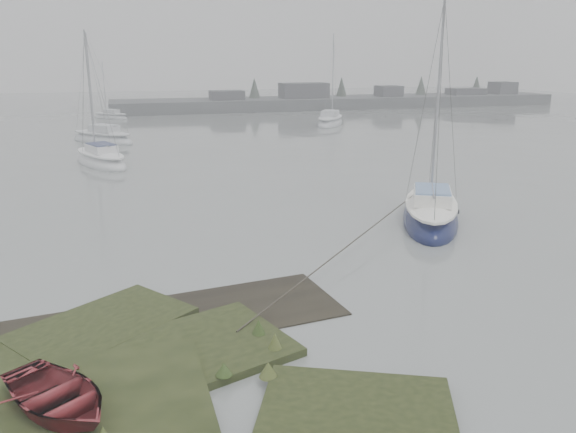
# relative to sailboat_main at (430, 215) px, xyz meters

# --- Properties ---
(ground) EXTENTS (160.00, 160.00, 0.00)m
(ground) POSITION_rel_sailboat_main_xyz_m (-8.48, 19.59, -0.29)
(ground) COLOR slate
(ground) RESTS_ON ground
(far_shoreline) EXTENTS (60.00, 8.00, 4.15)m
(far_shoreline) POSITION_rel_sailboat_main_xyz_m (18.36, 51.48, 0.56)
(far_shoreline) COLOR #4C4F51
(far_shoreline) RESTS_ON ground
(sailboat_main) EXTENTS (5.06, 6.77, 9.25)m
(sailboat_main) POSITION_rel_sailboat_main_xyz_m (0.00, 0.00, 0.00)
(sailboat_main) COLOR #0E143B
(sailboat_main) RESTS_ON ground
(sailboat_white) EXTENTS (4.20, 6.41, 8.62)m
(sailboat_white) POSITION_rel_sailboat_main_xyz_m (-12.86, 16.99, -0.02)
(sailboat_white) COLOR silver
(sailboat_white) RESTS_ON ground
(sailboat_far_a) EXTENTS (5.73, 6.08, 8.88)m
(sailboat_far_a) POSITION_rel_sailboat_main_xyz_m (-12.89, 27.07, -0.01)
(sailboat_far_a) COLOR silver
(sailboat_far_a) RESTS_ON ground
(sailboat_far_b) EXTENTS (5.36, 6.72, 9.30)m
(sailboat_far_b) POSITION_rel_sailboat_main_xyz_m (8.38, 32.91, 0.00)
(sailboat_far_b) COLOR silver
(sailboat_far_b) RESTS_ON ground
(sailboat_far_c) EXTENTS (4.31, 4.29, 6.46)m
(sailboat_far_c) POSITION_rel_sailboat_main_xyz_m (-12.28, 45.57, -0.09)
(sailboat_far_c) COLOR #A5AAAF
(sailboat_far_c) RESTS_ON ground
(dinghy) EXTENTS (3.13, 3.35, 0.56)m
(dinghy) POSITION_rel_sailboat_main_xyz_m (-13.19, -9.41, 0.22)
(dinghy) COLOR maroon
(dinghy) RESTS_ON marsh_bank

